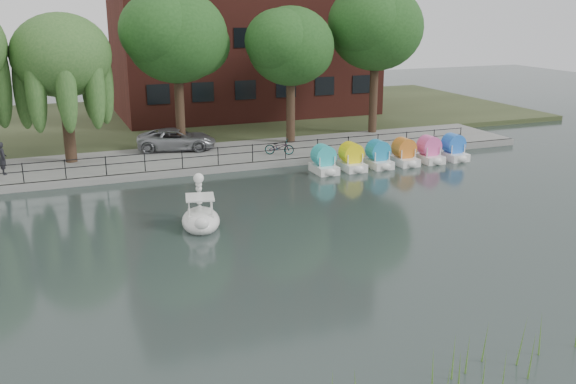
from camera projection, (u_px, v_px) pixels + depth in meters
ground_plane at (315, 255)px, 23.71m from camera, size 120.00×120.00×0.00m
promenade at (206, 158)px, 37.94m from camera, size 40.00×6.00×0.40m
kerb at (219, 169)px, 35.31m from camera, size 40.00×0.25×0.40m
land_strip at (161, 120)px, 50.44m from camera, size 60.00×22.00×0.36m
railing at (218, 152)px, 35.22m from camera, size 32.00×0.05×1.00m
willow_mid at (61, 56)px, 34.49m from camera, size 5.32×5.32×8.15m
broadleaf_center at (176, 37)px, 37.44m from camera, size 6.00×6.00×9.25m
broadleaf_right at (291, 47)px, 39.64m from camera, size 5.40×5.40×8.32m
broadleaf_far at (376, 28)px, 42.54m from camera, size 6.30×6.30×9.71m
minivan at (177, 138)px, 38.84m from camera, size 3.71×5.83×1.50m
bicycle at (279, 146)px, 37.70m from camera, size 1.31×1.81×1.00m
pedestrian at (2, 156)px, 33.15m from camera, size 0.62×0.80×1.98m
swan_boat at (201, 216)px, 26.64m from camera, size 2.04×2.76×2.11m
pedal_boat_row at (391, 155)px, 36.70m from camera, size 9.65×1.70×1.40m
reed_bank at (546, 357)px, 15.77m from camera, size 24.00×2.40×1.20m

